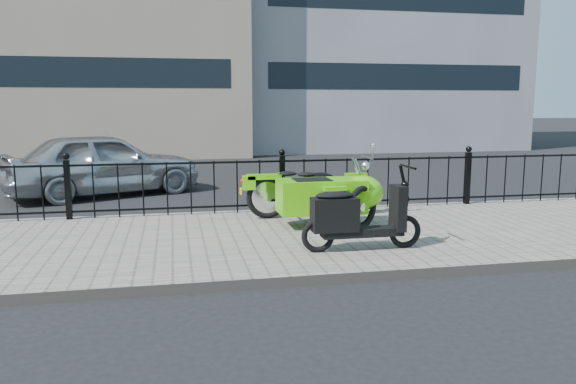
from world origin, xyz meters
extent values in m
plane|color=black|center=(0.00, 0.00, 0.00)|extent=(120.00, 120.00, 0.00)
cube|color=#6B645A|center=(0.00, -0.50, 0.06)|extent=(30.00, 3.80, 0.12)
cube|color=gray|center=(0.00, 1.44, 0.06)|extent=(30.00, 0.10, 0.12)
cylinder|color=black|center=(0.00, 1.30, 0.99)|extent=(14.00, 0.04, 0.04)
cylinder|color=black|center=(0.00, 1.30, 0.24)|extent=(14.00, 0.04, 0.04)
cube|color=black|center=(-3.50, 1.30, 0.60)|extent=(0.09, 0.09, 0.96)
sphere|color=black|center=(-3.50, 1.30, 1.14)|extent=(0.11, 0.11, 0.11)
cube|color=black|center=(0.00, 1.30, 0.60)|extent=(0.09, 0.09, 0.96)
sphere|color=black|center=(0.00, 1.30, 1.14)|extent=(0.11, 0.11, 0.11)
cube|color=black|center=(3.50, 1.30, 0.60)|extent=(0.09, 0.09, 0.96)
sphere|color=black|center=(3.50, 1.30, 1.14)|extent=(0.11, 0.11, 0.11)
cube|color=black|center=(-6.00, 12.02, 3.00)|extent=(12.50, 0.06, 1.00)
cube|color=black|center=(7.00, 13.02, 3.00)|extent=(10.50, 0.06, 1.00)
torus|color=black|center=(1.15, 0.72, 0.46)|extent=(0.69, 0.09, 0.69)
torus|color=black|center=(-0.35, 0.72, 0.46)|extent=(0.69, 0.09, 0.69)
torus|color=black|center=(0.45, -0.42, 0.46)|extent=(0.60, 0.08, 0.60)
cube|color=gray|center=(0.40, 0.72, 0.48)|extent=(0.34, 0.22, 0.24)
cylinder|color=black|center=(0.40, 0.72, 0.41)|extent=(1.40, 0.04, 0.04)
ellipsoid|color=black|center=(0.52, 0.72, 0.72)|extent=(0.54, 0.29, 0.26)
cylinder|color=silver|center=(1.33, 0.72, 1.08)|extent=(0.03, 0.56, 0.03)
cylinder|color=silver|center=(1.21, 0.72, 0.77)|extent=(0.25, 0.04, 0.59)
sphere|color=silver|center=(1.31, 0.72, 0.95)|extent=(0.15, 0.15, 0.15)
cube|color=#59CC0C|center=(1.15, 0.72, 0.79)|extent=(0.36, 0.12, 0.06)
cube|color=#59CC0C|center=(-0.40, 0.72, 0.80)|extent=(0.55, 0.16, 0.08)
ellipsoid|color=black|center=(0.30, 0.72, 0.82)|extent=(0.31, 0.22, 0.08)
ellipsoid|color=black|center=(-0.02, 0.72, 0.84)|extent=(0.31, 0.22, 0.08)
sphere|color=red|center=(-0.75, 0.72, 0.74)|extent=(0.07, 0.07, 0.07)
cube|color=gold|center=(-0.77, 0.82, 0.56)|extent=(0.02, 0.14, 0.10)
cube|color=#59CC0C|center=(0.35, -0.03, 0.59)|extent=(1.30, 0.62, 0.50)
ellipsoid|color=#59CC0C|center=(1.00, -0.03, 0.61)|extent=(0.65, 0.60, 0.54)
cube|color=black|center=(0.20, -0.03, 0.82)|extent=(0.55, 0.43, 0.06)
cube|color=#59CC0C|center=(0.45, -0.42, 0.76)|extent=(0.34, 0.11, 0.06)
torus|color=black|center=(1.08, -1.48, 0.34)|extent=(0.43, 0.07, 0.43)
torus|color=black|center=(-0.08, -1.48, 0.34)|extent=(0.43, 0.07, 0.43)
cube|color=black|center=(0.50, -1.48, 0.35)|extent=(1.06, 0.23, 0.11)
cube|color=black|center=(0.13, -1.48, 0.59)|extent=(0.58, 0.27, 0.42)
ellipsoid|color=black|center=(0.13, -1.48, 0.84)|extent=(0.49, 0.25, 0.10)
cube|color=black|center=(0.97, -1.48, 0.65)|extent=(0.13, 0.32, 0.58)
cylinder|color=black|center=(1.05, -1.48, 0.96)|extent=(0.16, 0.04, 0.47)
cylinder|color=black|center=(1.09, -1.48, 1.18)|extent=(0.03, 0.46, 0.03)
torus|color=black|center=(0.89, -0.34, 0.45)|extent=(0.60, 0.44, 0.66)
imported|color=#B2B5BA|center=(-3.30, 4.44, 0.69)|extent=(4.36, 3.12, 1.38)
camera|label=1|loc=(-1.83, -8.11, 1.97)|focal=35.00mm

